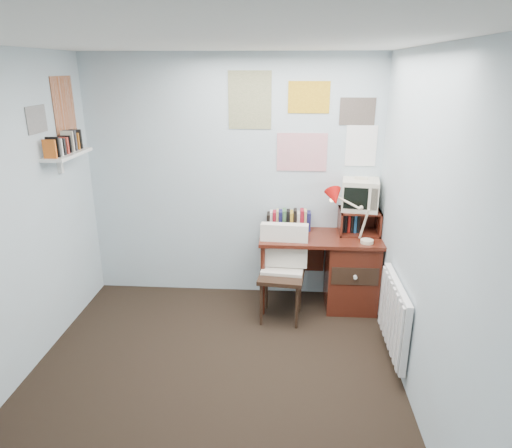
{
  "coord_description": "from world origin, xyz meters",
  "views": [
    {
      "loc": [
        0.55,
        -2.81,
        2.35
      ],
      "look_at": [
        0.29,
        1.03,
        1.03
      ],
      "focal_mm": 32.0,
      "sensor_mm": 36.0,
      "label": 1
    }
  ],
  "objects": [
    {
      "name": "radiator",
      "position": [
        1.46,
        0.55,
        0.42
      ],
      "size": [
        0.09,
        0.8,
        0.6
      ],
      "primitive_type": "cube",
      "color": "white",
      "rests_on": "right_wall"
    },
    {
      "name": "desk_chair",
      "position": [
        0.52,
        1.18,
        0.45
      ],
      "size": [
        0.51,
        0.49,
        0.9
      ],
      "primitive_type": "cube",
      "rotation": [
        0.0,
        0.0,
        -0.11
      ],
      "color": "black",
      "rests_on": "ground"
    },
    {
      "name": "book_row",
      "position": [
        0.66,
        1.66,
        0.87
      ],
      "size": [
        0.6,
        0.14,
        0.22
      ],
      "primitive_type": "cube",
      "color": "#521E12",
      "rests_on": "desk"
    },
    {
      "name": "ceiling",
      "position": [
        0.0,
        0.0,
        2.5
      ],
      "size": [
        3.0,
        3.5,
        0.02
      ],
      "primitive_type": "cube",
      "color": "white",
      "rests_on": "back_wall"
    },
    {
      "name": "tv_riser",
      "position": [
        1.29,
        1.59,
        0.89
      ],
      "size": [
        0.4,
        0.3,
        0.25
      ],
      "primitive_type": "cube",
      "color": "#521E12",
      "rests_on": "desk"
    },
    {
      "name": "back_wall",
      "position": [
        0.0,
        1.75,
        1.25
      ],
      "size": [
        3.0,
        0.02,
        2.5
      ],
      "primitive_type": "cube",
      "color": "#AABAC2",
      "rests_on": "ground"
    },
    {
      "name": "desk",
      "position": [
        1.17,
        1.48,
        0.41
      ],
      "size": [
        1.2,
        0.55,
        0.76
      ],
      "color": "#521E12",
      "rests_on": "ground"
    },
    {
      "name": "desk_lamp",
      "position": [
        1.33,
        1.32,
        0.98
      ],
      "size": [
        0.37,
        0.33,
        0.45
      ],
      "primitive_type": "cube",
      "rotation": [
        0.0,
        0.0,
        -0.23
      ],
      "color": "red",
      "rests_on": "desk"
    },
    {
      "name": "crt_tv",
      "position": [
        1.28,
        1.61,
        1.18
      ],
      "size": [
        0.39,
        0.37,
        0.33
      ],
      "primitive_type": "cube",
      "rotation": [
        0.0,
        0.0,
        -0.14
      ],
      "color": "beige",
      "rests_on": "tv_riser"
    },
    {
      "name": "ground",
      "position": [
        0.0,
        0.0,
        0.0
      ],
      "size": [
        3.5,
        3.5,
        0.0
      ],
      "primitive_type": "plane",
      "color": "black",
      "rests_on": "ground"
    },
    {
      "name": "wall_shelf",
      "position": [
        -1.4,
        1.1,
        1.62
      ],
      "size": [
        0.2,
        0.62,
        0.24
      ],
      "primitive_type": "cube",
      "color": "white",
      "rests_on": "left_wall"
    },
    {
      "name": "posters_left",
      "position": [
        -1.49,
        1.1,
        2.0
      ],
      "size": [
        0.01,
        0.7,
        0.6
      ],
      "primitive_type": "cube",
      "color": "white",
      "rests_on": "left_wall"
    },
    {
      "name": "right_wall",
      "position": [
        1.5,
        0.0,
        1.25
      ],
      "size": [
        0.02,
        3.5,
        2.5
      ],
      "primitive_type": "cube",
      "color": "#AABAC2",
      "rests_on": "ground"
    },
    {
      "name": "posters_back",
      "position": [
        0.7,
        1.74,
        1.85
      ],
      "size": [
        1.2,
        0.01,
        0.9
      ],
      "primitive_type": "cube",
      "color": "white",
      "rests_on": "back_wall"
    }
  ]
}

